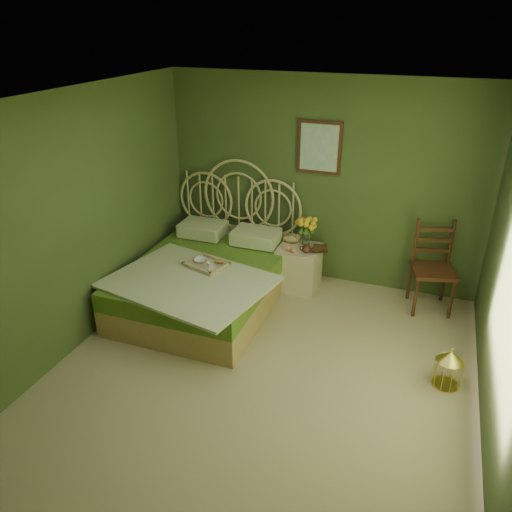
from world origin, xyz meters
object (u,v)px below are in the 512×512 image
at_px(nightstand, 299,262).
at_px(birdcage, 448,369).
at_px(bed, 207,277).
at_px(chair, 435,261).

relative_size(nightstand, birdcage, 2.60).
distance_m(bed, chair, 2.70).
bearing_deg(nightstand, birdcage, -36.45).
bearing_deg(bed, nightstand, 37.33).
bearing_deg(birdcage, bed, 167.15).
height_order(chair, birdcage, chair).
relative_size(bed, chair, 2.27).
bearing_deg(chair, nightstand, 170.26).
relative_size(chair, birdcage, 2.81).
height_order(bed, chair, bed).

